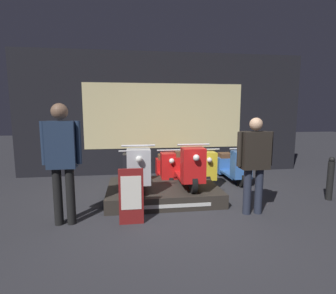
{
  "coord_description": "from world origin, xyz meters",
  "views": [
    {
      "loc": [
        -0.88,
        -3.89,
        1.71
      ],
      "look_at": [
        -0.12,
        1.56,
        0.93
      ],
      "focal_mm": 28.0,
      "sensor_mm": 36.0,
      "label": 1
    }
  ],
  "objects": [
    {
      "name": "display_platform",
      "position": [
        -0.29,
        1.03,
        0.13
      ],
      "size": [
        2.11,
        1.55,
        0.25
      ],
      "color": "#2D2823",
      "rests_on": "ground_plane"
    },
    {
      "name": "street_bollard",
      "position": [
        2.85,
        0.48,
        0.42
      ],
      "size": [
        0.12,
        0.12,
        0.84
      ],
      "color": "black",
      "rests_on": "ground_plane"
    },
    {
      "name": "scooter_display_right",
      "position": [
        0.18,
        1.02,
        0.61
      ],
      "size": [
        0.57,
        1.53,
        0.88
      ],
      "color": "black",
      "rests_on": "display_platform"
    },
    {
      "name": "shop_wall_back",
      "position": [
        0.0,
        3.08,
        1.6
      ],
      "size": [
        7.62,
        0.09,
        3.2
      ],
      "color": "black",
      "rests_on": "ground_plane"
    },
    {
      "name": "scooter_backrow_2",
      "position": [
        0.73,
        2.07,
        0.36
      ],
      "size": [
        0.57,
        1.53,
        0.88
      ],
      "color": "black",
      "rests_on": "ground_plane"
    },
    {
      "name": "scooter_display_left",
      "position": [
        -0.77,
        1.02,
        0.61
      ],
      "size": [
        0.57,
        1.53,
        0.88
      ],
      "color": "black",
      "rests_on": "display_platform"
    },
    {
      "name": "person_left_browsing",
      "position": [
        -1.89,
        0.04,
        1.07
      ],
      "size": [
        0.57,
        0.23,
        1.81
      ],
      "color": "black",
      "rests_on": "ground_plane"
    },
    {
      "name": "price_sign_board",
      "position": [
        -0.9,
        -0.09,
        0.43
      ],
      "size": [
        0.37,
        0.04,
        0.85
      ],
      "color": "maroon",
      "rests_on": "ground_plane"
    },
    {
      "name": "person_right_browsing",
      "position": [
        1.09,
        0.04,
        0.94
      ],
      "size": [
        0.6,
        0.25,
        1.59
      ],
      "color": "#232838",
      "rests_on": "ground_plane"
    },
    {
      "name": "scooter_backrow_1",
      "position": [
        -0.07,
        2.07,
        0.36
      ],
      "size": [
        0.57,
        1.53,
        0.88
      ],
      "color": "black",
      "rests_on": "ground_plane"
    },
    {
      "name": "scooter_backrow_3",
      "position": [
        1.53,
        2.07,
        0.36
      ],
      "size": [
        0.57,
        1.53,
        0.88
      ],
      "color": "black",
      "rests_on": "ground_plane"
    },
    {
      "name": "ground_plane",
      "position": [
        0.0,
        0.0,
        0.0
      ],
      "size": [
        30.0,
        30.0,
        0.0
      ],
      "primitive_type": "plane",
      "color": "#2D2D33"
    },
    {
      "name": "scooter_backrow_0",
      "position": [
        -0.87,
        2.07,
        0.36
      ],
      "size": [
        0.57,
        1.53,
        0.88
      ],
      "color": "black",
      "rests_on": "ground_plane"
    }
  ]
}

